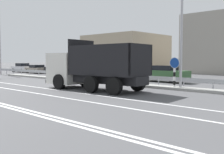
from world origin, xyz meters
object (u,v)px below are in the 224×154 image
street_lamp_1 (180,15)px  dump_truck (85,70)px  median_road_sign (174,72)px  parked_car_3 (82,71)px  parked_car_1 (37,69)px  parked_car_0 (22,68)px  parked_car_2 (58,69)px  parked_car_5 (164,74)px  parked_car_4 (123,72)px

street_lamp_1 → dump_truck: bearing=-144.2°
median_road_sign → parked_car_3: 15.82m
street_lamp_1 → parked_car_1: 27.26m
median_road_sign → parked_car_0: bearing=170.3°
parked_car_2 → parked_car_5: bearing=92.7°
street_lamp_1 → parked_car_3: street_lamp_1 is taller
dump_truck → parked_car_3: 13.47m
parked_car_1 → parked_car_3: size_ratio=0.99×
parked_car_3 → parked_car_5: (11.41, 0.05, 0.07)m
parked_car_5 → parked_car_1: bearing=92.0°
street_lamp_1 → parked_car_1: bearing=168.8°
dump_truck → median_road_sign: dump_truck is taller
parked_car_5 → street_lamp_1: bearing=-136.6°
dump_truck → parked_car_5: size_ratio=1.64×
median_road_sign → street_lamp_1: (0.47, -0.18, 3.86)m
parked_car_1 → parked_car_3: parked_car_3 is taller
street_lamp_1 → parked_car_2: (-21.08, 5.33, -4.30)m
dump_truck → median_road_sign: bearing=-53.9°
parked_car_3 → parked_car_5: size_ratio=0.83×
parked_car_3 → parked_car_4: parked_car_4 is taller
street_lamp_1 → parked_car_5: bearing=130.5°
dump_truck → parked_car_1: size_ratio=2.00×
parked_car_3 → parked_car_5: parked_car_5 is taller
parked_car_4 → parked_car_5: 5.20m
dump_truck → parked_car_0: 27.46m
median_road_sign → parked_car_4: bearing=150.5°
dump_truck → parked_car_2: (-15.82, 9.13, -0.55)m
median_road_sign → parked_car_2: median_road_sign is taller
street_lamp_1 → parked_car_5: size_ratio=1.92×
parked_car_1 → parked_car_2: (5.31, 0.10, 0.08)m
parked_car_0 → parked_car_1: (4.72, -0.21, -0.08)m
median_road_sign → parked_car_1: size_ratio=0.57×
parked_car_0 → parked_car_3: size_ratio=1.05×
street_lamp_1 → parked_car_4: street_lamp_1 is taller
dump_truck → parked_car_5: 8.77m
parked_car_4 → parked_car_5: size_ratio=0.91×
parked_car_1 → parked_car_0: bearing=88.7°
parked_car_4 → parked_car_1: bearing=85.7°
parked_car_0 → parked_car_3: (15.53, -0.60, -0.03)m
median_road_sign → parked_car_2: size_ratio=0.45×
parked_car_1 → parked_car_2: size_ratio=0.78×
dump_truck → street_lamp_1: bearing=-57.8°
street_lamp_1 → parked_car_1: size_ratio=2.34×
dump_truck → parked_car_2: size_ratio=1.57×
dump_truck → parked_car_1: bearing=63.2°
street_lamp_1 → parked_car_3: 16.88m
street_lamp_1 → parked_car_4: size_ratio=2.09×
parked_car_0 → parked_car_5: size_ratio=0.87×
dump_truck → parked_car_5: bearing=-10.8°
parked_car_0 → dump_truck: bearing=-112.3°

